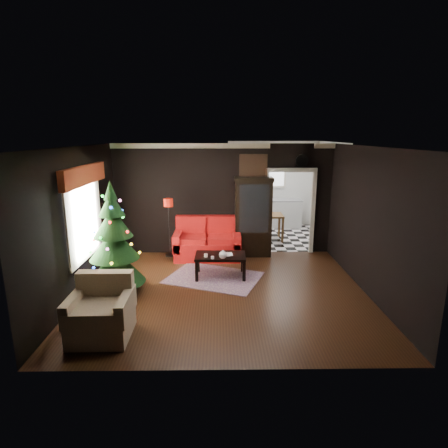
{
  "coord_description": "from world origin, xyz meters",
  "views": [
    {
      "loc": [
        -0.11,
        -6.77,
        3.02
      ],
      "look_at": [
        0.0,
        0.9,
        1.15
      ],
      "focal_mm": 29.64,
      "sensor_mm": 36.0,
      "label": 1
    }
  ],
  "objects_px": {
    "teapot": "(223,255)",
    "wall_clock": "(302,161)",
    "coffee_table": "(220,266)",
    "loveseat": "(207,239)",
    "floor_lamp": "(169,228)",
    "curio_cabinet": "(253,219)",
    "kitchen_table": "(270,227)",
    "armchair": "(100,309)",
    "christmas_tree": "(114,241)"
  },
  "relations": [
    {
      "from": "loveseat",
      "to": "coffee_table",
      "type": "distance_m",
      "value": 1.33
    },
    {
      "from": "loveseat",
      "to": "wall_clock",
      "type": "relative_size",
      "value": 5.31
    },
    {
      "from": "floor_lamp",
      "to": "armchair",
      "type": "height_order",
      "value": "floor_lamp"
    },
    {
      "from": "curio_cabinet",
      "to": "kitchen_table",
      "type": "xyz_separation_m",
      "value": [
        0.65,
        1.43,
        -0.57
      ]
    },
    {
      "from": "armchair",
      "to": "kitchen_table",
      "type": "bearing_deg",
      "value": 57.66
    },
    {
      "from": "wall_clock",
      "to": "teapot",
      "type": "bearing_deg",
      "value": -135.77
    },
    {
      "from": "loveseat",
      "to": "teapot",
      "type": "relative_size",
      "value": 9.02
    },
    {
      "from": "curio_cabinet",
      "to": "kitchen_table",
      "type": "bearing_deg",
      "value": 65.56
    },
    {
      "from": "teapot",
      "to": "wall_clock",
      "type": "relative_size",
      "value": 0.59
    },
    {
      "from": "curio_cabinet",
      "to": "christmas_tree",
      "type": "relative_size",
      "value": 0.89
    },
    {
      "from": "floor_lamp",
      "to": "armchair",
      "type": "xyz_separation_m",
      "value": [
        -0.6,
        -3.49,
        -0.37
      ]
    },
    {
      "from": "wall_clock",
      "to": "kitchen_table",
      "type": "distance_m",
      "value": 2.43
    },
    {
      "from": "loveseat",
      "to": "armchair",
      "type": "distance_m",
      "value": 3.98
    },
    {
      "from": "loveseat",
      "to": "armchair",
      "type": "relative_size",
      "value": 1.82
    },
    {
      "from": "christmas_tree",
      "to": "kitchen_table",
      "type": "height_order",
      "value": "christmas_tree"
    },
    {
      "from": "loveseat",
      "to": "christmas_tree",
      "type": "relative_size",
      "value": 0.8
    },
    {
      "from": "floor_lamp",
      "to": "wall_clock",
      "type": "bearing_deg",
      "value": 10.46
    },
    {
      "from": "loveseat",
      "to": "floor_lamp",
      "type": "height_order",
      "value": "floor_lamp"
    },
    {
      "from": "curio_cabinet",
      "to": "christmas_tree",
      "type": "bearing_deg",
      "value": -141.68
    },
    {
      "from": "curio_cabinet",
      "to": "wall_clock",
      "type": "relative_size",
      "value": 5.94
    },
    {
      "from": "floor_lamp",
      "to": "kitchen_table",
      "type": "bearing_deg",
      "value": 34.38
    },
    {
      "from": "kitchen_table",
      "to": "wall_clock",
      "type": "bearing_deg",
      "value": -66.25
    },
    {
      "from": "christmas_tree",
      "to": "coffee_table",
      "type": "height_order",
      "value": "christmas_tree"
    },
    {
      "from": "teapot",
      "to": "wall_clock",
      "type": "xyz_separation_m",
      "value": [
        1.98,
        1.93,
        1.8
      ]
    },
    {
      "from": "curio_cabinet",
      "to": "coffee_table",
      "type": "height_order",
      "value": "curio_cabinet"
    },
    {
      "from": "curio_cabinet",
      "to": "coffee_table",
      "type": "relative_size",
      "value": 1.76
    },
    {
      "from": "christmas_tree",
      "to": "armchair",
      "type": "xyz_separation_m",
      "value": [
        0.21,
        -1.65,
        -0.59
      ]
    },
    {
      "from": "coffee_table",
      "to": "loveseat",
      "type": "bearing_deg",
      "value": 104.14
    },
    {
      "from": "christmas_tree",
      "to": "loveseat",
      "type": "bearing_deg",
      "value": 50.03
    },
    {
      "from": "curio_cabinet",
      "to": "armchair",
      "type": "bearing_deg",
      "value": -124.18
    },
    {
      "from": "curio_cabinet",
      "to": "armchair",
      "type": "distance_m",
      "value": 4.75
    },
    {
      "from": "loveseat",
      "to": "kitchen_table",
      "type": "bearing_deg",
      "value": 42.51
    },
    {
      "from": "coffee_table",
      "to": "wall_clock",
      "type": "relative_size",
      "value": 3.37
    },
    {
      "from": "teapot",
      "to": "wall_clock",
      "type": "bearing_deg",
      "value": 44.23
    },
    {
      "from": "coffee_table",
      "to": "teapot",
      "type": "relative_size",
      "value": 5.71
    },
    {
      "from": "christmas_tree",
      "to": "kitchen_table",
      "type": "xyz_separation_m",
      "value": [
        3.51,
        3.69,
        -0.68
      ]
    },
    {
      "from": "curio_cabinet",
      "to": "kitchen_table",
      "type": "relative_size",
      "value": 2.53
    },
    {
      "from": "coffee_table",
      "to": "kitchen_table",
      "type": "xyz_separation_m",
      "value": [
        1.48,
        2.92,
        0.12
      ]
    },
    {
      "from": "kitchen_table",
      "to": "teapot",
      "type": "bearing_deg",
      "value": -114.22
    },
    {
      "from": "floor_lamp",
      "to": "wall_clock",
      "type": "relative_size",
      "value": 4.42
    },
    {
      "from": "teapot",
      "to": "kitchen_table",
      "type": "xyz_separation_m",
      "value": [
        1.43,
        3.18,
        -0.21
      ]
    },
    {
      "from": "loveseat",
      "to": "christmas_tree",
      "type": "bearing_deg",
      "value": -129.97
    },
    {
      "from": "teapot",
      "to": "kitchen_table",
      "type": "distance_m",
      "value": 3.49
    },
    {
      "from": "kitchen_table",
      "to": "loveseat",
      "type": "bearing_deg",
      "value": -137.49
    },
    {
      "from": "loveseat",
      "to": "teapot",
      "type": "height_order",
      "value": "loveseat"
    },
    {
      "from": "coffee_table",
      "to": "kitchen_table",
      "type": "height_order",
      "value": "kitchen_table"
    },
    {
      "from": "loveseat",
      "to": "floor_lamp",
      "type": "relative_size",
      "value": 1.2
    },
    {
      "from": "armchair",
      "to": "wall_clock",
      "type": "relative_size",
      "value": 2.92
    },
    {
      "from": "loveseat",
      "to": "floor_lamp",
      "type": "distance_m",
      "value": 0.98
    },
    {
      "from": "armchair",
      "to": "loveseat",
      "type": "bearing_deg",
      "value": 67.24
    }
  ]
}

